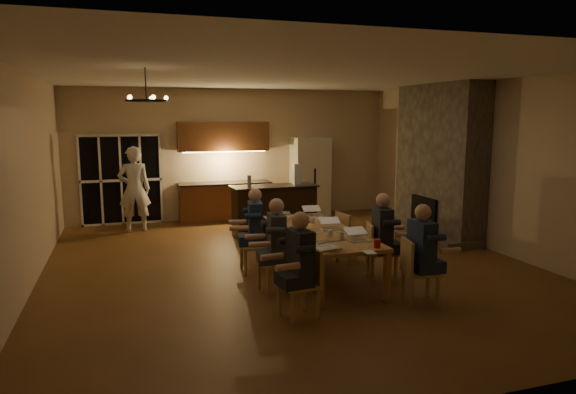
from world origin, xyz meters
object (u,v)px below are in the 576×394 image
at_px(refrigerator, 310,177).
at_px(can_silver, 342,237).
at_px(chair_left_mid, 275,262).
at_px(bar_blender, 296,174).
at_px(person_right_mid, 382,237).
at_px(laptop_f, 313,210).
at_px(dining_table, 319,253).
at_px(standing_person, 134,189).
at_px(laptop_e, 281,212).
at_px(plate_near, 354,234).
at_px(plate_left, 323,246).
at_px(plate_far, 321,219).
at_px(laptop_c, 298,223).
at_px(bar_island, 274,210).
at_px(chair_right_near, 421,271).
at_px(laptop_b, 359,233).
at_px(chair_left_far, 254,245).
at_px(chandelier, 146,101).
at_px(chair_right_far, 352,237).
at_px(person_left_mid, 277,246).
at_px(person_left_far, 255,230).
at_px(laptop_a, 328,241).
at_px(chair_right_mid, 382,251).
at_px(laptop_d, 331,223).
at_px(redcup_near, 377,243).
at_px(can_cola, 282,212).
at_px(redcup_mid, 284,223).
at_px(mug_back, 286,219).
at_px(bar_bottle, 249,181).
at_px(chair_left_near, 299,284).
at_px(person_left_near, 300,266).
at_px(person_right_near, 421,254).

distance_m(refrigerator, can_silver, 5.81).
relative_size(chair_left_mid, bar_blender, 2.02).
distance_m(person_right_mid, laptop_f, 1.72).
bearing_deg(bar_blender, dining_table, -104.74).
distance_m(standing_person, laptop_e, 3.98).
xyz_separation_m(person_right_mid, plate_near, (-0.45, 0.04, 0.07)).
height_order(plate_left, plate_far, same).
bearing_deg(bar_blender, plate_left, -106.18).
bearing_deg(laptop_e, laptop_c, 111.76).
distance_m(bar_island, chair_right_near, 4.58).
distance_m(laptop_b, laptop_f, 1.94).
bearing_deg(chair_left_far, bar_blender, 149.63).
bearing_deg(chandelier, chair_right_far, 8.01).
relative_size(dining_table, person_left_mid, 2.02).
xyz_separation_m(person_left_far, laptop_f, (1.20, 0.52, 0.17)).
xyz_separation_m(dining_table, chandelier, (-2.56, 0.07, 2.38)).
height_order(laptop_c, laptop_f, same).
height_order(dining_table, laptop_a, laptop_a).
height_order(person_left_mid, chandelier, chandelier).
height_order(chair_right_mid, laptop_c, laptop_c).
height_order(laptop_a, bar_blender, bar_blender).
xyz_separation_m(laptop_d, redcup_near, (0.16, -1.26, -0.05)).
bearing_deg(person_left_far, person_left_mid, 11.50).
relative_size(laptop_f, plate_left, 1.30).
height_order(laptop_f, plate_near, laptop_f).
relative_size(redcup_near, can_cola, 1.00).
height_order(redcup_mid, can_cola, same).
height_order(person_left_far, mug_back, person_left_far).
xyz_separation_m(chair_left_mid, bar_bottle, (0.45, 3.45, 0.76)).
xyz_separation_m(chair_left_near, person_left_near, (0.01, -0.04, 0.24)).
height_order(person_left_far, laptop_f, person_left_far).
relative_size(chair_right_near, mug_back, 8.90).
bearing_deg(laptop_d, chair_left_far, 162.39).
distance_m(person_left_mid, redcup_mid, 1.04).
bearing_deg(chair_left_mid, redcup_near, 50.55).
xyz_separation_m(dining_table, chair_right_mid, (0.88, -0.45, 0.07)).
bearing_deg(mug_back, redcup_mid, -111.50).
xyz_separation_m(laptop_a, plate_near, (0.70, 0.65, -0.10)).
bearing_deg(dining_table, refrigerator, 71.33).
height_order(chair_right_mid, person_right_mid, person_right_mid).
bearing_deg(laptop_a, redcup_near, 159.56).
height_order(refrigerator, chair_right_far, refrigerator).
relative_size(person_left_mid, laptop_c, 4.31).
height_order(chair_right_mid, redcup_near, chair_right_mid).
bearing_deg(bar_island, laptop_a, -97.79).
distance_m(chandelier, laptop_b, 3.54).
xyz_separation_m(laptop_e, can_cola, (0.08, 0.25, -0.05)).
height_order(refrigerator, redcup_mid, refrigerator).
distance_m(laptop_a, plate_near, 0.96).
height_order(person_right_near, bar_blender, bar_blender).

